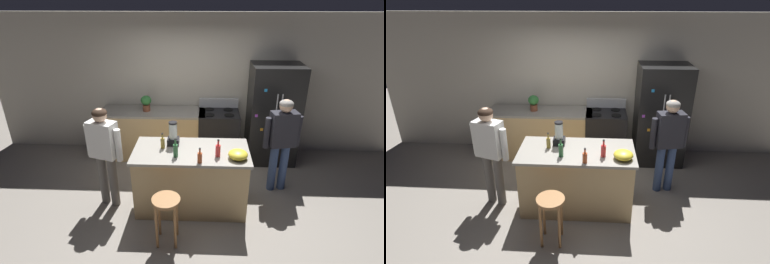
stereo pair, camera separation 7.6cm
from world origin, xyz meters
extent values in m
plane|color=gray|center=(0.00, 0.00, 0.00)|extent=(14.00, 14.00, 0.00)
cube|color=beige|center=(0.00, 1.95, 1.35)|extent=(8.00, 0.10, 2.70)
cube|color=tan|center=(0.00, 0.00, 0.46)|extent=(1.60, 0.77, 0.91)
cube|color=gray|center=(0.00, 0.00, 0.93)|extent=(1.66, 0.83, 0.04)
cube|color=tan|center=(-0.80, 1.55, 0.46)|extent=(2.00, 0.64, 0.91)
cube|color=gray|center=(-0.80, 1.55, 0.93)|extent=(2.00, 0.64, 0.04)
cube|color=black|center=(1.46, 1.50, 0.93)|extent=(0.90, 0.70, 1.87)
cylinder|color=#B7BABF|center=(1.42, 1.13, 1.03)|extent=(0.02, 0.02, 0.84)
cylinder|color=#B7BABF|center=(1.50, 1.13, 1.03)|extent=(0.02, 0.02, 0.84)
cube|color=#268CD8|center=(1.21, 1.15, 1.51)|extent=(0.05, 0.01, 0.05)
cube|color=#268CD8|center=(1.60, 1.15, 0.79)|extent=(0.05, 0.01, 0.05)
cube|color=purple|center=(1.79, 1.15, 0.94)|extent=(0.05, 0.01, 0.05)
cube|color=purple|center=(1.09, 1.15, 1.05)|extent=(0.05, 0.01, 0.05)
cube|color=red|center=(1.76, 1.15, 1.03)|extent=(0.05, 0.01, 0.05)
cube|color=orange|center=(1.21, 1.15, 0.79)|extent=(0.05, 0.01, 0.05)
cube|color=black|center=(0.46, 1.52, 0.48)|extent=(0.76, 0.64, 0.95)
cube|color=black|center=(0.46, 1.20, 0.43)|extent=(0.60, 0.01, 0.24)
cube|color=#B7BABF|center=(0.46, 1.81, 1.04)|extent=(0.76, 0.06, 0.18)
cylinder|color=black|center=(0.28, 1.37, 0.96)|extent=(0.18, 0.18, 0.01)
cylinder|color=black|center=(0.64, 1.37, 0.96)|extent=(0.18, 0.18, 0.01)
cylinder|color=black|center=(0.28, 1.67, 0.96)|extent=(0.18, 0.18, 0.01)
cylinder|color=black|center=(0.64, 1.67, 0.96)|extent=(0.18, 0.18, 0.01)
cylinder|color=#66605B|center=(-1.34, 0.02, 0.42)|extent=(0.16, 0.16, 0.84)
cylinder|color=#66605B|center=(-1.17, -0.04, 0.42)|extent=(0.16, 0.16, 0.84)
cube|color=white|center=(-1.26, -0.01, 1.11)|extent=(0.45, 0.33, 0.54)
cylinder|color=white|center=(-1.49, 0.07, 1.06)|extent=(0.11, 0.11, 0.49)
cylinder|color=white|center=(-1.02, -0.09, 1.06)|extent=(0.11, 0.11, 0.49)
sphere|color=#D8AD8C|center=(-1.26, -0.01, 1.48)|extent=(0.25, 0.25, 0.20)
ellipsoid|color=#332319|center=(-1.26, -0.01, 1.51)|extent=(0.26, 0.26, 0.12)
cylinder|color=#384C7A|center=(1.49, 0.50, 0.41)|extent=(0.15, 0.15, 0.81)
cylinder|color=#384C7A|center=(1.31, 0.47, 0.41)|extent=(0.15, 0.15, 0.81)
cube|color=#26262D|center=(1.40, 0.49, 1.09)|extent=(0.43, 0.28, 0.56)
cylinder|color=#26262D|center=(1.64, 0.53, 1.04)|extent=(0.10, 0.10, 0.50)
cylinder|color=#26262D|center=(1.15, 0.45, 1.04)|extent=(0.10, 0.10, 0.50)
sphere|color=#D8AD8C|center=(1.40, 0.49, 1.47)|extent=(0.23, 0.23, 0.20)
ellipsoid|color=gray|center=(1.40, 0.49, 1.51)|extent=(0.24, 0.24, 0.12)
cylinder|color=#9E6B3D|center=(-0.28, -0.77, 0.67)|extent=(0.36, 0.36, 0.04)
cylinder|color=#9E6B3D|center=(-0.39, -0.89, 0.32)|extent=(0.04, 0.04, 0.65)
cylinder|color=#9E6B3D|center=(-0.16, -0.89, 0.32)|extent=(0.04, 0.04, 0.65)
cylinder|color=#9E6B3D|center=(-0.39, -0.66, 0.32)|extent=(0.04, 0.04, 0.65)
cylinder|color=#9E6B3D|center=(-0.16, -0.66, 0.32)|extent=(0.04, 0.04, 0.65)
cylinder|color=brown|center=(-0.92, 1.55, 1.01)|extent=(0.14, 0.14, 0.12)
ellipsoid|color=#337A38|center=(-0.92, 1.55, 1.16)|extent=(0.20, 0.20, 0.18)
cube|color=black|center=(-0.27, 0.18, 1.00)|extent=(0.17, 0.17, 0.10)
cylinder|color=silver|center=(-0.27, 0.18, 1.17)|extent=(0.12, 0.12, 0.23)
cylinder|color=black|center=(-0.27, 0.18, 1.30)|extent=(0.12, 0.12, 0.02)
cylinder|color=olive|center=(-0.41, 0.05, 1.03)|extent=(0.06, 0.06, 0.15)
cylinder|color=olive|center=(-0.41, 0.05, 1.14)|extent=(0.02, 0.02, 0.07)
cylinder|color=black|center=(-0.41, 0.05, 1.18)|extent=(0.03, 0.03, 0.02)
cylinder|color=#B24C26|center=(0.13, -0.33, 1.02)|extent=(0.06, 0.06, 0.14)
cylinder|color=#B24C26|center=(0.13, -0.33, 1.12)|extent=(0.02, 0.02, 0.06)
cylinder|color=black|center=(0.13, -0.33, 1.16)|extent=(0.03, 0.03, 0.02)
cylinder|color=#2D6638|center=(-0.20, -0.19, 1.05)|extent=(0.07, 0.07, 0.18)
cylinder|color=#2D6638|center=(-0.20, -0.19, 1.18)|extent=(0.03, 0.03, 0.08)
cylinder|color=black|center=(-0.20, -0.19, 1.22)|extent=(0.03, 0.03, 0.02)
cylinder|color=red|center=(0.37, -0.16, 1.04)|extent=(0.07, 0.07, 0.17)
cylinder|color=red|center=(0.37, -0.16, 1.16)|extent=(0.03, 0.03, 0.07)
cylinder|color=black|center=(0.37, -0.16, 1.20)|extent=(0.03, 0.03, 0.02)
ellipsoid|color=yellow|center=(0.64, -0.20, 1.01)|extent=(0.27, 0.27, 0.12)
camera|label=1|loc=(0.18, -3.77, 2.99)|focal=28.08mm
camera|label=2|loc=(0.25, -3.77, 2.99)|focal=28.08mm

